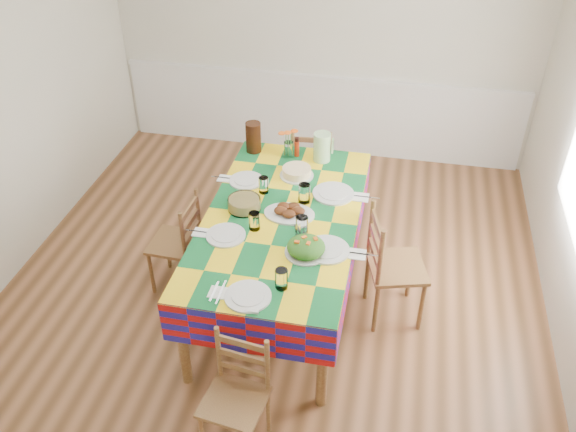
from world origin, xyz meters
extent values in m
cube|color=brown|center=(0.00, 0.00, -0.02)|extent=(4.50, 5.00, 0.04)
cube|color=beige|center=(0.00, 2.52, 1.35)|extent=(4.50, 0.04, 2.70)
cube|color=white|center=(0.00, 2.47, 0.90)|extent=(4.41, 0.06, 0.04)
cube|color=white|center=(0.00, 2.48, 0.45)|extent=(4.41, 0.03, 0.90)
cylinder|color=brown|center=(-0.39, -0.99, 0.39)|extent=(0.08, 0.08, 0.79)
cylinder|color=brown|center=(0.58, -0.99, 0.39)|extent=(0.08, 0.08, 0.79)
cylinder|color=brown|center=(-0.39, 0.97, 0.39)|extent=(0.08, 0.08, 0.79)
cylinder|color=brown|center=(0.58, 0.97, 0.39)|extent=(0.08, 0.08, 0.79)
cube|color=brown|center=(0.10, -0.01, 0.81)|extent=(1.11, 2.10, 0.04)
cube|color=red|center=(0.10, -0.01, 0.83)|extent=(1.15, 2.14, 0.01)
cube|color=red|center=(-0.48, -0.01, 0.66)|extent=(0.01, 2.14, 0.33)
cube|color=red|center=(0.67, -0.01, 0.66)|extent=(0.01, 2.14, 0.33)
cube|color=red|center=(0.10, -1.08, 0.66)|extent=(1.15, 0.01, 0.33)
cube|color=red|center=(0.10, 1.06, 0.66)|extent=(1.15, 0.01, 0.33)
cylinder|color=silver|center=(0.07, -0.92, 0.84)|extent=(0.30, 0.30, 0.02)
cylinder|color=silver|center=(0.07, -0.92, 0.86)|extent=(0.21, 0.21, 0.01)
cylinder|color=white|center=(0.26, -0.78, 0.91)|extent=(0.09, 0.09, 0.15)
cube|color=white|center=(-0.13, -0.92, 0.84)|extent=(0.11, 0.11, 0.01)
cube|color=silver|center=(-0.15, -0.92, 0.85)|extent=(0.01, 0.19, 0.00)
cube|color=silver|center=(-0.11, -0.92, 0.85)|extent=(0.01, 0.23, 0.00)
cylinder|color=silver|center=(-0.25, -0.33, 0.84)|extent=(0.29, 0.29, 0.02)
cylinder|color=silver|center=(-0.25, -0.33, 0.86)|extent=(0.20, 0.20, 0.01)
cylinder|color=white|center=(-0.06, -0.20, 0.91)|extent=(0.08, 0.08, 0.14)
cube|color=white|center=(-0.44, -0.33, 0.84)|extent=(0.11, 0.11, 0.01)
cube|color=silver|center=(-0.46, -0.33, 0.85)|extent=(0.18, 0.01, 0.00)
cube|color=silver|center=(-0.42, -0.33, 0.85)|extent=(0.22, 0.01, 0.00)
cylinder|color=silver|center=(-0.29, 0.41, 0.84)|extent=(0.28, 0.28, 0.01)
cylinder|color=silver|center=(-0.29, 0.41, 0.85)|extent=(0.20, 0.20, 0.01)
cylinder|color=white|center=(-0.11, 0.28, 0.91)|extent=(0.08, 0.08, 0.14)
cube|color=white|center=(-0.48, 0.41, 0.84)|extent=(0.10, 0.10, 0.01)
cube|color=silver|center=(-0.50, 0.41, 0.85)|extent=(0.18, 0.01, 0.00)
cube|color=silver|center=(-0.46, 0.41, 0.85)|extent=(0.21, 0.01, 0.00)
cylinder|color=silver|center=(0.50, -0.35, 0.85)|extent=(0.33, 0.33, 0.02)
cylinder|color=silver|center=(0.50, -0.35, 0.86)|extent=(0.23, 0.23, 0.01)
cylinder|color=white|center=(0.29, -0.20, 0.92)|extent=(0.09, 0.09, 0.16)
cube|color=white|center=(0.71, -0.35, 0.84)|extent=(0.12, 0.12, 0.01)
cube|color=silver|center=(0.69, -0.35, 0.85)|extent=(0.21, 0.01, 0.00)
cube|color=silver|center=(0.74, -0.35, 0.85)|extent=(0.24, 0.01, 0.00)
cylinder|color=silver|center=(0.44, 0.36, 0.85)|extent=(0.33, 0.33, 0.02)
cylinder|color=silver|center=(0.44, 0.36, 0.86)|extent=(0.23, 0.23, 0.01)
cylinder|color=white|center=(0.23, 0.21, 0.92)|extent=(0.09, 0.09, 0.16)
cube|color=white|center=(0.66, 0.36, 0.84)|extent=(0.12, 0.12, 0.01)
cube|color=silver|center=(0.64, 0.36, 0.85)|extent=(0.21, 0.01, 0.00)
cube|color=silver|center=(0.69, 0.36, 0.85)|extent=(0.25, 0.01, 0.00)
ellipsoid|color=silver|center=(0.15, 0.02, 0.85)|extent=(0.39, 0.28, 0.02)
ellipsoid|color=black|center=(0.22, 0.02, 0.88)|extent=(0.10, 0.09, 0.06)
ellipsoid|color=black|center=(0.18, 0.07, 0.88)|extent=(0.10, 0.09, 0.06)
ellipsoid|color=black|center=(0.10, 0.05, 0.88)|extent=(0.10, 0.09, 0.06)
ellipsoid|color=black|center=(0.09, 0.00, 0.88)|extent=(0.10, 0.09, 0.06)
ellipsoid|color=black|center=(0.16, -0.03, 0.88)|extent=(0.10, 0.09, 0.06)
cylinder|color=silver|center=(0.36, -0.40, 0.84)|extent=(0.30, 0.30, 0.01)
ellipsoid|color=#174912|center=(0.36, -0.40, 0.89)|extent=(0.27, 0.27, 0.12)
cube|color=orange|center=(0.30, -0.43, 0.95)|extent=(0.03, 0.02, 0.01)
cube|color=orange|center=(0.34, -0.37, 0.95)|extent=(0.04, 0.04, 0.01)
cube|color=orange|center=(0.38, -0.43, 0.95)|extent=(0.03, 0.04, 0.01)
cube|color=orange|center=(0.42, -0.37, 0.95)|extent=(0.04, 0.04, 0.01)
cylinder|color=white|center=(-0.20, 0.03, 0.88)|extent=(0.26, 0.26, 0.09)
cylinder|color=#CFC46D|center=(-0.20, 0.03, 0.88)|extent=(0.24, 0.24, 0.08)
cylinder|color=silver|center=(0.10, 0.57, 0.84)|extent=(0.28, 0.28, 0.01)
cylinder|color=#E4BE8B|center=(0.10, 0.57, 0.88)|extent=(0.24, 0.24, 0.07)
cube|color=black|center=(0.24, -0.14, 0.84)|extent=(0.12, 0.30, 0.01)
cube|color=black|center=(0.29, -0.12, 0.84)|extent=(0.06, 0.31, 0.01)
cylinder|color=white|center=(-0.03, 0.87, 0.91)|extent=(0.08, 0.08, 0.14)
cylinder|color=#3D7B29|center=(-0.05, 0.87, 0.96)|extent=(0.01, 0.01, 0.20)
ellipsoid|color=orange|center=(-0.09, 0.87, 1.06)|extent=(0.07, 0.07, 0.02)
cylinder|color=#3D7B29|center=(-0.01, 0.88, 0.96)|extent=(0.01, 0.01, 0.20)
ellipsoid|color=orange|center=(0.02, 0.90, 1.08)|extent=(0.07, 0.07, 0.02)
cylinder|color=#3D7B29|center=(-0.03, 0.85, 0.96)|extent=(0.01, 0.01, 0.20)
ellipsoid|color=orange|center=(-0.03, 0.83, 1.10)|extent=(0.07, 0.07, 0.02)
cylinder|color=red|center=(0.04, 0.90, 0.93)|extent=(0.04, 0.04, 0.18)
cylinder|color=#A0CF92|center=(0.26, 0.87, 0.96)|extent=(0.15, 0.15, 0.25)
cylinder|color=black|center=(-0.35, 0.91, 0.97)|extent=(0.14, 0.14, 0.27)
cube|color=silver|center=(0.13, -1.04, 0.85)|extent=(0.09, 0.03, 0.02)
cylinder|color=brown|center=(-0.04, -1.24, 0.20)|extent=(0.03, 0.03, 0.41)
cylinder|color=brown|center=(0.28, -1.28, 0.20)|extent=(0.03, 0.03, 0.41)
cube|color=brown|center=(0.10, -1.41, 0.42)|extent=(0.43, 0.41, 0.03)
cylinder|color=brown|center=(-0.04, -1.23, 0.63)|extent=(0.03, 0.03, 0.45)
cylinder|color=brown|center=(0.28, -1.27, 0.63)|extent=(0.03, 0.03, 0.45)
cube|color=brown|center=(0.12, -1.25, 0.54)|extent=(0.32, 0.06, 0.05)
cube|color=brown|center=(0.12, -1.25, 0.66)|extent=(0.32, 0.06, 0.05)
cube|color=brown|center=(0.12, -1.25, 0.78)|extent=(0.32, 0.06, 0.05)
cylinder|color=brown|center=(0.26, 1.57, 0.22)|extent=(0.03, 0.03, 0.43)
cylinder|color=brown|center=(-0.09, 1.54, 0.22)|extent=(0.03, 0.03, 0.43)
cylinder|color=brown|center=(0.28, 1.25, 0.22)|extent=(0.03, 0.03, 0.43)
cylinder|color=brown|center=(-0.06, 1.22, 0.22)|extent=(0.03, 0.03, 0.43)
cube|color=brown|center=(0.10, 1.39, 0.45)|extent=(0.43, 0.42, 0.03)
cylinder|color=brown|center=(0.28, 1.24, 0.67)|extent=(0.03, 0.03, 0.48)
cylinder|color=brown|center=(-0.06, 1.21, 0.67)|extent=(0.03, 0.03, 0.48)
cube|color=brown|center=(0.11, 1.22, 0.58)|extent=(0.35, 0.05, 0.05)
cube|color=brown|center=(0.11, 1.22, 0.70)|extent=(0.35, 0.05, 0.05)
cube|color=brown|center=(0.11, 1.22, 0.83)|extent=(0.35, 0.05, 0.05)
cylinder|color=brown|center=(-0.96, 0.16, 0.21)|extent=(0.03, 0.03, 0.42)
cylinder|color=brown|center=(-0.97, -0.17, 0.21)|extent=(0.03, 0.03, 0.42)
cylinder|color=brown|center=(-0.64, 0.15, 0.21)|extent=(0.03, 0.03, 0.42)
cylinder|color=brown|center=(-0.66, -0.18, 0.21)|extent=(0.03, 0.03, 0.42)
cube|color=brown|center=(-0.81, -0.01, 0.43)|extent=(0.39, 0.41, 0.03)
cylinder|color=brown|center=(-0.63, 0.15, 0.65)|extent=(0.03, 0.03, 0.47)
cylinder|color=brown|center=(-0.65, -0.18, 0.65)|extent=(0.03, 0.03, 0.47)
cube|color=brown|center=(-0.64, -0.02, 0.56)|extent=(0.03, 0.34, 0.05)
cube|color=brown|center=(-0.64, -0.02, 0.68)|extent=(0.03, 0.34, 0.05)
cube|color=brown|center=(-0.64, -0.02, 0.80)|extent=(0.03, 0.34, 0.05)
cylinder|color=brown|center=(1.23, -0.14, 0.24)|extent=(0.04, 0.04, 0.47)
cylinder|color=brown|center=(1.12, 0.22, 0.24)|extent=(0.04, 0.04, 0.47)
cylinder|color=brown|center=(0.88, -0.24, 0.24)|extent=(0.04, 0.04, 0.47)
cylinder|color=brown|center=(0.78, 0.12, 0.24)|extent=(0.04, 0.04, 0.47)
cube|color=brown|center=(1.00, -0.01, 0.49)|extent=(0.52, 0.54, 0.03)
cylinder|color=brown|center=(0.87, -0.24, 0.73)|extent=(0.04, 0.04, 0.52)
cylinder|color=brown|center=(0.77, 0.12, 0.73)|extent=(0.04, 0.04, 0.52)
cube|color=brown|center=(0.82, -0.06, 0.63)|extent=(0.12, 0.37, 0.05)
cube|color=brown|center=(0.82, -0.06, 0.76)|extent=(0.12, 0.37, 0.05)
cube|color=brown|center=(0.82, -0.06, 0.90)|extent=(0.12, 0.37, 0.05)
camera|label=1|loc=(0.90, -3.65, 3.56)|focal=38.00mm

